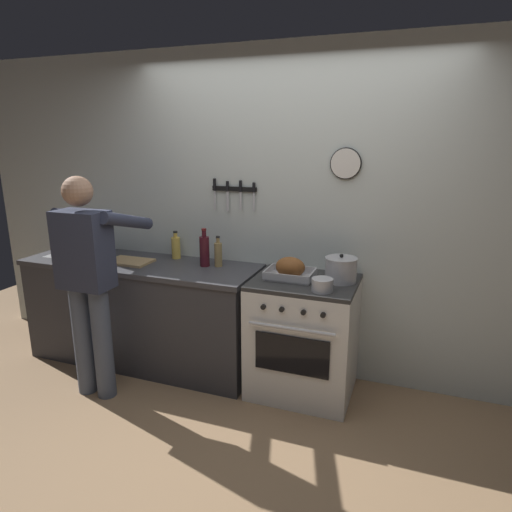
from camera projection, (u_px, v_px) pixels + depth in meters
The scene contains 12 objects.
ground_plane at pixel (224, 467), 2.69m from camera, with size 8.00×8.00×0.00m, color #937251.
wall_back at pixel (291, 216), 3.57m from camera, with size 6.00×0.13×2.60m.
counter_block at pixel (142, 311), 3.87m from camera, with size 2.03×0.65×0.90m.
stove at pixel (303, 337), 3.39m from camera, with size 0.76×0.67×0.90m.
person_cook at pixel (88, 274), 3.24m from camera, with size 0.51×0.63×1.66m.
roasting_pan at pixel (290, 269), 3.30m from camera, with size 0.35×0.26×0.16m.
stock_pot at pixel (341, 270), 3.23m from camera, with size 0.23×0.23×0.21m.
saucepan at pixel (322, 285), 3.03m from camera, with size 0.15×0.15×0.09m.
cutting_board at pixel (130, 261), 3.73m from camera, with size 0.36×0.24×0.02m, color tan.
bottle_wine_red at pixel (205, 250), 3.60m from camera, with size 0.08×0.08×0.31m.
bottle_cooking_oil at pixel (176, 247), 3.84m from camera, with size 0.08×0.08×0.24m.
bottle_vinegar at pixel (218, 254), 3.60m from camera, with size 0.06×0.06×0.25m.
Camera 1 is at (0.97, -2.06, 1.92)m, focal length 31.44 mm.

